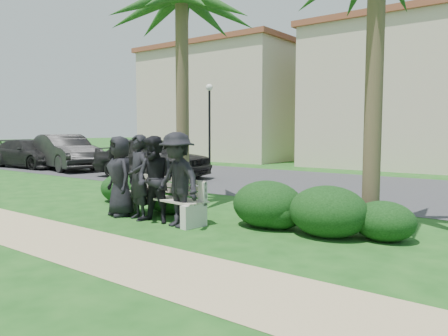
{
  "coord_description": "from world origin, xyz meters",
  "views": [
    {
      "loc": [
        5.72,
        -5.94,
        1.89
      ],
      "look_at": [
        0.4,
        1.0,
        1.12
      ],
      "focal_mm": 35.0,
      "sensor_mm": 36.0,
      "label": 1
    }
  ],
  "objects_px": {
    "man_a": "(120,176)",
    "man_d": "(177,180)",
    "car_b": "(65,152)",
    "car_c": "(30,154)",
    "man_c": "(155,180)",
    "car_a": "(152,157)",
    "street_lamp": "(209,110)",
    "man_b": "(138,177)",
    "park_bench": "(159,201)"
  },
  "relations": [
    {
      "from": "street_lamp",
      "to": "car_a",
      "type": "relative_size",
      "value": 0.89
    },
    {
      "from": "man_d",
      "to": "man_b",
      "type": "bearing_deg",
      "value": -170.69
    },
    {
      "from": "man_c",
      "to": "car_c",
      "type": "height_order",
      "value": "man_c"
    },
    {
      "from": "car_a",
      "to": "man_a",
      "type": "bearing_deg",
      "value": -150.11
    },
    {
      "from": "man_c",
      "to": "car_a",
      "type": "distance_m",
      "value": 8.54
    },
    {
      "from": "park_bench",
      "to": "man_d",
      "type": "distance_m",
      "value": 1.04
    },
    {
      "from": "man_a",
      "to": "car_a",
      "type": "bearing_deg",
      "value": 149.07
    },
    {
      "from": "street_lamp",
      "to": "man_c",
      "type": "xyz_separation_m",
      "value": [
        8.29,
        -11.84,
        -2.06
      ]
    },
    {
      "from": "street_lamp",
      "to": "car_b",
      "type": "xyz_separation_m",
      "value": [
        -3.83,
        -6.15,
        -2.11
      ]
    },
    {
      "from": "man_a",
      "to": "man_d",
      "type": "height_order",
      "value": "man_d"
    },
    {
      "from": "man_a",
      "to": "man_b",
      "type": "bearing_deg",
      "value": 13.78
    },
    {
      "from": "car_c",
      "to": "man_a",
      "type": "bearing_deg",
      "value": -115.62
    },
    {
      "from": "man_a",
      "to": "car_b",
      "type": "relative_size",
      "value": 0.35
    },
    {
      "from": "man_d",
      "to": "car_c",
      "type": "xyz_separation_m",
      "value": [
        -15.17,
        5.29,
        -0.22
      ]
    },
    {
      "from": "car_b",
      "to": "street_lamp",
      "type": "bearing_deg",
      "value": -20.63
    },
    {
      "from": "man_c",
      "to": "man_d",
      "type": "relative_size",
      "value": 0.96
    },
    {
      "from": "man_b",
      "to": "man_c",
      "type": "relative_size",
      "value": 1.01
    },
    {
      "from": "man_a",
      "to": "man_d",
      "type": "xyz_separation_m",
      "value": [
        1.74,
        -0.03,
        0.05
      ]
    },
    {
      "from": "street_lamp",
      "to": "man_a",
      "type": "relative_size",
      "value": 2.44
    },
    {
      "from": "park_bench",
      "to": "car_c",
      "type": "height_order",
      "value": "car_c"
    },
    {
      "from": "man_a",
      "to": "park_bench",
      "type": "bearing_deg",
      "value": 34.11
    },
    {
      "from": "man_d",
      "to": "park_bench",
      "type": "bearing_deg",
      "value": 168.84
    },
    {
      "from": "street_lamp",
      "to": "man_d",
      "type": "height_order",
      "value": "street_lamp"
    },
    {
      "from": "car_c",
      "to": "man_c",
      "type": "bearing_deg",
      "value": -114.23
    },
    {
      "from": "man_b",
      "to": "man_c",
      "type": "height_order",
      "value": "man_b"
    },
    {
      "from": "street_lamp",
      "to": "car_b",
      "type": "height_order",
      "value": "street_lamp"
    },
    {
      "from": "man_c",
      "to": "car_b",
      "type": "height_order",
      "value": "man_c"
    },
    {
      "from": "park_bench",
      "to": "man_a",
      "type": "distance_m",
      "value": 1.06
    },
    {
      "from": "man_a",
      "to": "street_lamp",
      "type": "bearing_deg",
      "value": 138.56
    },
    {
      "from": "park_bench",
      "to": "man_b",
      "type": "distance_m",
      "value": 0.65
    },
    {
      "from": "man_c",
      "to": "man_a",
      "type": "bearing_deg",
      "value": 169.48
    },
    {
      "from": "man_a",
      "to": "car_c",
      "type": "bearing_deg",
      "value": 175.99
    },
    {
      "from": "man_a",
      "to": "man_d",
      "type": "relative_size",
      "value": 0.95
    },
    {
      "from": "man_a",
      "to": "car_b",
      "type": "xyz_separation_m",
      "value": [
        -10.97,
        5.64,
        -0.04
      ]
    },
    {
      "from": "park_bench",
      "to": "man_b",
      "type": "height_order",
      "value": "man_b"
    },
    {
      "from": "car_a",
      "to": "park_bench",
      "type": "bearing_deg",
      "value": -144.06
    },
    {
      "from": "man_a",
      "to": "car_b",
      "type": "height_order",
      "value": "man_a"
    },
    {
      "from": "street_lamp",
      "to": "car_a",
      "type": "xyz_separation_m",
      "value": [
        2.02,
        -6.04,
        -2.13
      ]
    },
    {
      "from": "park_bench",
      "to": "car_b",
      "type": "height_order",
      "value": "car_b"
    },
    {
      "from": "man_c",
      "to": "man_d",
      "type": "distance_m",
      "value": 0.6
    },
    {
      "from": "street_lamp",
      "to": "man_a",
      "type": "xyz_separation_m",
      "value": [
        7.14,
        -11.79,
        -2.07
      ]
    },
    {
      "from": "man_b",
      "to": "man_d",
      "type": "relative_size",
      "value": 0.97
    },
    {
      "from": "street_lamp",
      "to": "man_b",
      "type": "relative_size",
      "value": 2.39
    },
    {
      "from": "car_a",
      "to": "car_b",
      "type": "bearing_deg",
      "value": 79.29
    },
    {
      "from": "street_lamp",
      "to": "man_c",
      "type": "bearing_deg",
      "value": -54.99
    },
    {
      "from": "man_a",
      "to": "car_a",
      "type": "relative_size",
      "value": 0.37
    },
    {
      "from": "man_a",
      "to": "car_c",
      "type": "xyz_separation_m",
      "value": [
        -13.43,
        5.25,
        -0.18
      ]
    },
    {
      "from": "man_b",
      "to": "man_a",
      "type": "bearing_deg",
      "value": -166.32
    },
    {
      "from": "street_lamp",
      "to": "man_c",
      "type": "distance_m",
      "value": 14.6
    },
    {
      "from": "man_a",
      "to": "car_a",
      "type": "xyz_separation_m",
      "value": [
        -5.12,
        5.75,
        -0.06
      ]
    }
  ]
}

